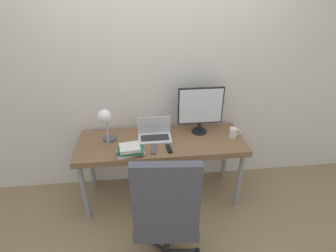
{
  "coord_description": "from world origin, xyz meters",
  "views": [
    {
      "loc": [
        -0.18,
        -1.95,
        2.12
      ],
      "look_at": [
        0.06,
        0.27,
        0.91
      ],
      "focal_mm": 28.0,
      "sensor_mm": 36.0,
      "label": 1
    }
  ],
  "objects_px": {
    "monitor": "(201,108)",
    "laptop": "(155,134)",
    "desk_lamp": "(105,120)",
    "mug": "(233,133)",
    "office_chair": "(166,211)",
    "book_stack": "(130,150)"
  },
  "relations": [
    {
      "from": "laptop",
      "to": "office_chair",
      "type": "distance_m",
      "value": 0.9
    },
    {
      "from": "monitor",
      "to": "desk_lamp",
      "type": "relative_size",
      "value": 1.24
    },
    {
      "from": "laptop",
      "to": "desk_lamp",
      "type": "distance_m",
      "value": 0.53
    },
    {
      "from": "desk_lamp",
      "to": "book_stack",
      "type": "bearing_deg",
      "value": -36.64
    },
    {
      "from": "monitor",
      "to": "desk_lamp",
      "type": "distance_m",
      "value": 0.95
    },
    {
      "from": "laptop",
      "to": "book_stack",
      "type": "xyz_separation_m",
      "value": [
        -0.24,
        -0.26,
        -0.0
      ]
    },
    {
      "from": "laptop",
      "to": "mug",
      "type": "height_order",
      "value": "laptop"
    },
    {
      "from": "book_stack",
      "to": "monitor",
      "type": "bearing_deg",
      "value": 25.14
    },
    {
      "from": "mug",
      "to": "desk_lamp",
      "type": "bearing_deg",
      "value": -178.49
    },
    {
      "from": "office_chair",
      "to": "desk_lamp",
      "type": "bearing_deg",
      "value": 121.56
    },
    {
      "from": "laptop",
      "to": "office_chair",
      "type": "bearing_deg",
      "value": -88.55
    },
    {
      "from": "monitor",
      "to": "book_stack",
      "type": "bearing_deg",
      "value": -154.86
    },
    {
      "from": "monitor",
      "to": "laptop",
      "type": "bearing_deg",
      "value": -171.1
    },
    {
      "from": "book_stack",
      "to": "office_chair",
      "type": "bearing_deg",
      "value": -66.86
    },
    {
      "from": "laptop",
      "to": "mug",
      "type": "xyz_separation_m",
      "value": [
        0.81,
        -0.07,
        0.0
      ]
    },
    {
      "from": "monitor",
      "to": "desk_lamp",
      "type": "height_order",
      "value": "monitor"
    },
    {
      "from": "office_chair",
      "to": "monitor",
      "type": "bearing_deg",
      "value": 64.46
    },
    {
      "from": "monitor",
      "to": "mug",
      "type": "bearing_deg",
      "value": -24.44
    },
    {
      "from": "office_chair",
      "to": "book_stack",
      "type": "distance_m",
      "value": 0.69
    },
    {
      "from": "desk_lamp",
      "to": "office_chair",
      "type": "relative_size",
      "value": 0.35
    },
    {
      "from": "monitor",
      "to": "mug",
      "type": "xyz_separation_m",
      "value": [
        0.32,
        -0.15,
        -0.23
      ]
    },
    {
      "from": "monitor",
      "to": "mug",
      "type": "relative_size",
      "value": 4.04
    }
  ]
}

